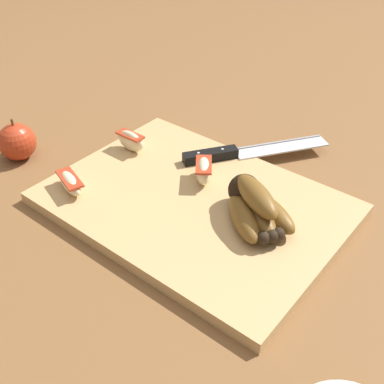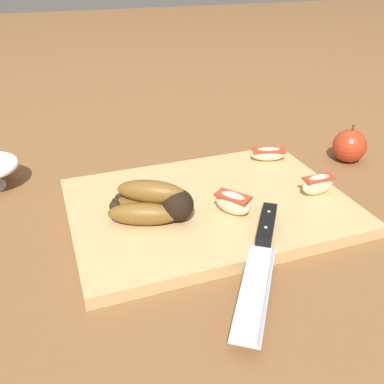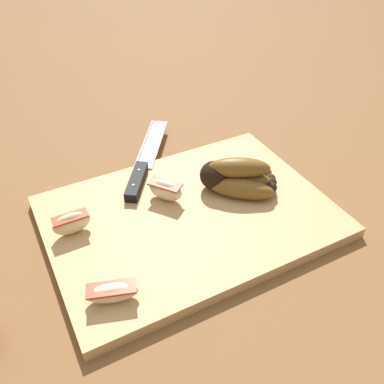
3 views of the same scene
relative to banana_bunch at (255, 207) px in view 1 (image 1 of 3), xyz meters
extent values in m
plane|color=brown|center=(-0.10, -0.02, -0.05)|extent=(6.00, 6.00, 0.00)
cube|color=tan|center=(-0.10, -0.01, -0.04)|extent=(0.46, 0.33, 0.02)
sphere|color=black|center=(-0.03, 0.02, 0.00)|extent=(0.05, 0.05, 0.05)
ellipsoid|color=brown|center=(0.00, -0.02, -0.01)|extent=(0.11, 0.10, 0.04)
sphere|color=black|center=(0.04, -0.04, -0.01)|extent=(0.02, 0.02, 0.02)
ellipsoid|color=brown|center=(0.01, 0.00, -0.01)|extent=(0.11, 0.09, 0.04)
sphere|color=black|center=(0.05, -0.03, -0.01)|extent=(0.02, 0.02, 0.02)
ellipsoid|color=brown|center=(0.02, 0.01, -0.01)|extent=(0.12, 0.07, 0.04)
sphere|color=black|center=(0.06, -0.02, -0.01)|extent=(0.02, 0.02, 0.02)
ellipsoid|color=brown|center=(0.00, 0.00, 0.02)|extent=(0.11, 0.09, 0.04)
cube|color=silver|center=(-0.07, 0.21, -0.02)|extent=(0.13, 0.17, 0.00)
cube|color=#99999E|center=(-0.09, 0.22, -0.02)|extent=(0.10, 0.15, 0.00)
cube|color=black|center=(-0.15, 0.09, -0.02)|extent=(0.07, 0.09, 0.02)
cylinder|color=#B2B2B7|center=(-0.17, 0.07, -0.01)|extent=(0.01, 0.01, 0.00)
cylinder|color=#B2B2B7|center=(-0.14, 0.11, -0.01)|extent=(0.01, 0.01, 0.00)
ellipsoid|color=beige|center=(-0.28, -0.13, -0.01)|extent=(0.08, 0.04, 0.03)
cube|color=#B2381E|center=(-0.28, -0.13, 0.00)|extent=(0.07, 0.04, 0.00)
ellipsoid|color=beige|center=(-0.29, 0.03, -0.01)|extent=(0.06, 0.02, 0.04)
cube|color=#B2381E|center=(-0.29, 0.03, 0.01)|extent=(0.05, 0.02, 0.00)
ellipsoid|color=beige|center=(-0.12, 0.03, -0.01)|extent=(0.06, 0.06, 0.04)
cube|color=#B2381E|center=(-0.12, 0.03, 0.01)|extent=(0.05, 0.06, 0.00)
sphere|color=#AD3319|center=(-0.45, -0.10, -0.01)|extent=(0.07, 0.07, 0.07)
cylinder|color=#4C3319|center=(-0.45, -0.10, 0.03)|extent=(0.00, 0.00, 0.01)
camera|label=1|loc=(0.28, -0.49, 0.45)|focal=44.87mm
camera|label=2|loc=(0.14, 0.56, 0.35)|focal=39.90mm
camera|label=3|loc=(-0.34, -0.48, 0.44)|focal=39.35mm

